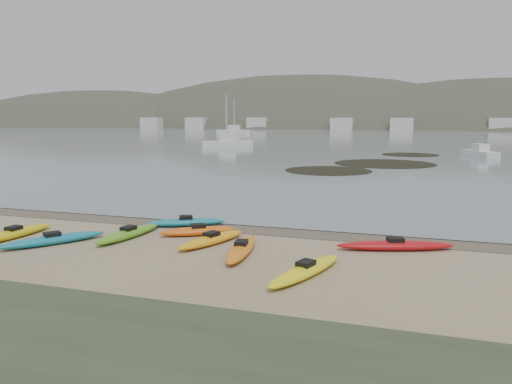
% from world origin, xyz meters
% --- Properties ---
extents(ground, '(600.00, 600.00, 0.00)m').
position_xyz_m(ground, '(0.00, 0.00, 0.00)').
color(ground, tan).
rests_on(ground, ground).
extents(wet_sand, '(60.00, 60.00, 0.00)m').
position_xyz_m(wet_sand, '(0.00, -0.30, 0.00)').
color(wet_sand, brown).
rests_on(wet_sand, ground).
extents(water, '(1200.00, 1200.00, 0.00)m').
position_xyz_m(water, '(0.00, 300.00, 0.01)').
color(water, slate).
rests_on(water, ground).
extents(kayaks, '(23.48, 8.00, 0.34)m').
position_xyz_m(kayaks, '(-1.20, -3.64, 0.17)').
color(kayaks, '#FFF415').
rests_on(kayaks, ground).
extents(kelp_mats, '(13.39, 27.36, 0.04)m').
position_xyz_m(kelp_mats, '(2.71, 30.86, 0.03)').
color(kelp_mats, black).
rests_on(kelp_mats, water).
extents(moored_boats, '(100.91, 73.71, 1.23)m').
position_xyz_m(moored_boats, '(7.19, 81.95, 0.57)').
color(moored_boats, silver).
rests_on(moored_boats, ground).
extents(far_hills, '(550.00, 135.00, 80.00)m').
position_xyz_m(far_hills, '(39.38, 193.97, -15.93)').
color(far_hills, '#384235').
rests_on(far_hills, ground).
extents(far_town, '(199.00, 5.00, 4.00)m').
position_xyz_m(far_town, '(6.00, 145.00, 2.00)').
color(far_town, beige).
rests_on(far_town, ground).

